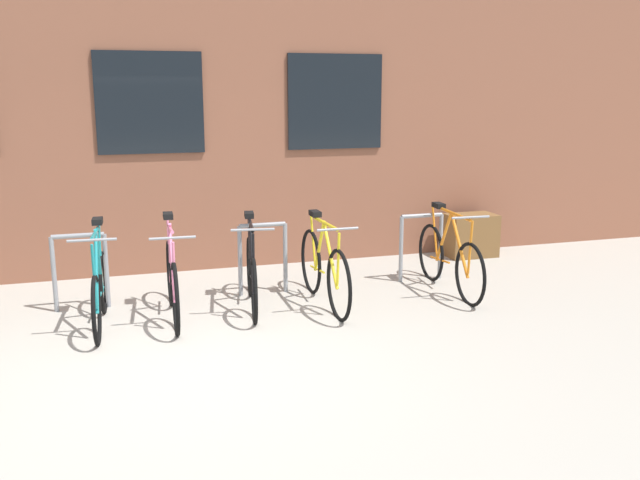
{
  "coord_description": "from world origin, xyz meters",
  "views": [
    {
      "loc": [
        -0.6,
        -5.78,
        2.34
      ],
      "look_at": [
        1.7,
        1.6,
        0.66
      ],
      "focal_mm": 39.26,
      "sensor_mm": 36.0,
      "label": 1
    }
  ],
  "objects_px": {
    "bicycle_yellow": "(324,269)",
    "planter_box": "(471,235)",
    "bicycle_black": "(252,273)",
    "bicycle_pink": "(172,281)",
    "bicycle_teal": "(100,290)",
    "bicycle_orange": "(449,259)"
  },
  "relations": [
    {
      "from": "bicycle_pink",
      "to": "bicycle_black",
      "type": "xyz_separation_m",
      "value": [
        0.86,
        0.11,
        -0.02
      ]
    },
    {
      "from": "bicycle_black",
      "to": "planter_box",
      "type": "bearing_deg",
      "value": 22.18
    },
    {
      "from": "bicycle_orange",
      "to": "planter_box",
      "type": "bearing_deg",
      "value": 53.19
    },
    {
      "from": "bicycle_black",
      "to": "bicycle_pink",
      "type": "bearing_deg",
      "value": -172.91
    },
    {
      "from": "bicycle_yellow",
      "to": "planter_box",
      "type": "relative_size",
      "value": 2.59
    },
    {
      "from": "bicycle_teal",
      "to": "bicycle_orange",
      "type": "relative_size",
      "value": 0.92
    },
    {
      "from": "bicycle_teal",
      "to": "planter_box",
      "type": "xyz_separation_m",
      "value": [
        5.03,
        1.57,
        -0.08
      ]
    },
    {
      "from": "bicycle_black",
      "to": "planter_box",
      "type": "xyz_separation_m",
      "value": [
        3.46,
        1.41,
        -0.08
      ]
    },
    {
      "from": "bicycle_yellow",
      "to": "bicycle_teal",
      "type": "relative_size",
      "value": 1.1
    },
    {
      "from": "bicycle_yellow",
      "to": "bicycle_teal",
      "type": "bearing_deg",
      "value": -179.41
    },
    {
      "from": "bicycle_black",
      "to": "bicycle_yellow",
      "type": "distance_m",
      "value": 0.79
    },
    {
      "from": "bicycle_pink",
      "to": "bicycle_orange",
      "type": "relative_size",
      "value": 0.96
    },
    {
      "from": "bicycle_yellow",
      "to": "bicycle_orange",
      "type": "distance_m",
      "value": 1.56
    },
    {
      "from": "bicycle_yellow",
      "to": "bicycle_black",
      "type": "bearing_deg",
      "value": 169.7
    },
    {
      "from": "bicycle_black",
      "to": "bicycle_orange",
      "type": "height_order",
      "value": "bicycle_black"
    },
    {
      "from": "bicycle_black",
      "to": "bicycle_yellow",
      "type": "xyz_separation_m",
      "value": [
        0.78,
        -0.14,
        0.02
      ]
    },
    {
      "from": "bicycle_pink",
      "to": "bicycle_yellow",
      "type": "xyz_separation_m",
      "value": [
        1.64,
        -0.04,
        0.01
      ]
    },
    {
      "from": "bicycle_black",
      "to": "bicycle_yellow",
      "type": "bearing_deg",
      "value": -10.3
    },
    {
      "from": "bicycle_yellow",
      "to": "planter_box",
      "type": "bearing_deg",
      "value": 30.08
    },
    {
      "from": "bicycle_pink",
      "to": "bicycle_orange",
      "type": "height_order",
      "value": "bicycle_pink"
    },
    {
      "from": "bicycle_black",
      "to": "bicycle_orange",
      "type": "xyz_separation_m",
      "value": [
        2.34,
        -0.08,
        0.01
      ]
    },
    {
      "from": "bicycle_yellow",
      "to": "bicycle_orange",
      "type": "relative_size",
      "value": 1.01
    }
  ]
}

